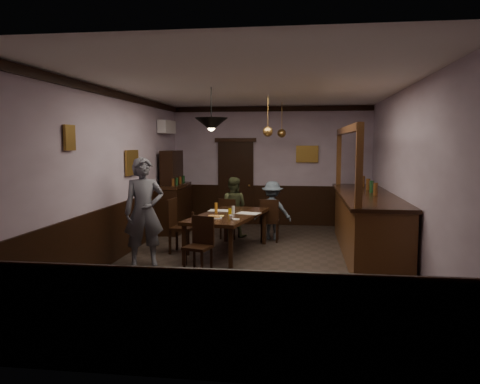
% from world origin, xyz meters
% --- Properties ---
extents(room, '(5.01, 8.01, 3.01)m').
position_xyz_m(room, '(0.00, 0.00, 1.50)').
color(room, '#2D2621').
rests_on(room, ground).
extents(dining_table, '(1.40, 2.35, 0.75)m').
position_xyz_m(dining_table, '(-0.58, 0.71, 0.69)').
color(dining_table, black).
rests_on(dining_table, ground).
extents(chair_far_left, '(0.45, 0.45, 0.89)m').
position_xyz_m(chair_far_left, '(-0.78, 2.04, 0.48)').
color(chair_far_left, black).
rests_on(chair_far_left, ground).
extents(chair_far_right, '(0.40, 0.40, 0.91)m').
position_xyz_m(chair_far_right, '(0.12, 1.87, 0.50)').
color(chair_far_right, black).
rests_on(chair_far_right, ground).
extents(chair_near, '(0.48, 0.48, 0.90)m').
position_xyz_m(chair_near, '(-0.82, -0.60, 0.49)').
color(chair_near, black).
rests_on(chair_near, ground).
extents(chair_side, '(0.48, 0.48, 1.02)m').
position_xyz_m(chair_side, '(-1.53, 0.68, 0.56)').
color(chair_side, black).
rests_on(chair_side, ground).
extents(person_standing, '(0.79, 0.68, 1.84)m').
position_xyz_m(person_standing, '(-1.85, -0.32, 0.92)').
color(person_standing, '#51515C').
rests_on(person_standing, ground).
extents(person_seated_left, '(0.72, 0.60, 1.33)m').
position_xyz_m(person_seated_left, '(-0.73, 2.31, 0.67)').
color(person_seated_left, '#3F462A').
rests_on(person_seated_left, ground).
extents(person_seated_right, '(0.87, 0.57, 1.26)m').
position_xyz_m(person_seated_right, '(0.16, 2.14, 0.63)').
color(person_seated_right, slate).
rests_on(person_seated_right, ground).
extents(newspaper_left, '(0.43, 0.32, 0.01)m').
position_xyz_m(newspaper_left, '(-0.81, 1.13, 0.75)').
color(newspaper_left, silver).
rests_on(newspaper_left, dining_table).
extents(newspaper_right, '(0.49, 0.41, 0.01)m').
position_xyz_m(newspaper_right, '(-0.21, 0.85, 0.75)').
color(newspaper_right, silver).
rests_on(newspaper_right, dining_table).
extents(napkin, '(0.18, 0.18, 0.00)m').
position_xyz_m(napkin, '(-0.70, 0.49, 0.75)').
color(napkin, '#EFCE58').
rests_on(napkin, dining_table).
extents(saucer, '(0.15, 0.15, 0.01)m').
position_xyz_m(saucer, '(-0.35, 0.11, 0.76)').
color(saucer, white).
rests_on(saucer, dining_table).
extents(coffee_cup, '(0.09, 0.09, 0.07)m').
position_xyz_m(coffee_cup, '(-0.42, 0.07, 0.80)').
color(coffee_cup, white).
rests_on(coffee_cup, saucer).
extents(pastry_plate, '(0.22, 0.22, 0.01)m').
position_xyz_m(pastry_plate, '(-0.71, 0.22, 0.76)').
color(pastry_plate, white).
rests_on(pastry_plate, dining_table).
extents(pastry_ring_a, '(0.13, 0.13, 0.04)m').
position_xyz_m(pastry_ring_a, '(-0.79, 0.21, 0.79)').
color(pastry_ring_a, '#C68C47').
rests_on(pastry_ring_a, pastry_plate).
extents(pastry_ring_b, '(0.13, 0.13, 0.04)m').
position_xyz_m(pastry_ring_b, '(-0.70, 0.22, 0.79)').
color(pastry_ring_b, '#C68C47').
rests_on(pastry_ring_b, pastry_plate).
extents(soda_can, '(0.07, 0.07, 0.12)m').
position_xyz_m(soda_can, '(-0.53, 0.64, 0.81)').
color(soda_can, yellow).
rests_on(soda_can, dining_table).
extents(beer_glass, '(0.06, 0.06, 0.20)m').
position_xyz_m(beer_glass, '(-0.82, 0.80, 0.85)').
color(beer_glass, '#BF721E').
rests_on(beer_glass, dining_table).
extents(water_glass, '(0.06, 0.06, 0.15)m').
position_xyz_m(water_glass, '(-0.49, 0.77, 0.82)').
color(water_glass, silver).
rests_on(water_glass, dining_table).
extents(pepper_mill, '(0.04, 0.04, 0.14)m').
position_xyz_m(pepper_mill, '(-1.08, -0.00, 0.82)').
color(pepper_mill, black).
rests_on(pepper_mill, dining_table).
extents(sideboard, '(0.51, 1.44, 1.90)m').
position_xyz_m(sideboard, '(-2.21, 2.80, 0.76)').
color(sideboard, black).
rests_on(sideboard, ground).
extents(bar_counter, '(0.99, 4.24, 2.38)m').
position_xyz_m(bar_counter, '(1.99, 1.08, 0.60)').
color(bar_counter, '#502715').
rests_on(bar_counter, ground).
extents(door_back, '(0.90, 0.06, 2.10)m').
position_xyz_m(door_back, '(-0.90, 3.95, 1.05)').
color(door_back, black).
rests_on(door_back, ground).
extents(ac_unit, '(0.20, 0.85, 0.30)m').
position_xyz_m(ac_unit, '(-2.38, 2.90, 2.45)').
color(ac_unit, white).
rests_on(ac_unit, ground).
extents(picture_left_small, '(0.04, 0.28, 0.36)m').
position_xyz_m(picture_left_small, '(-2.46, -1.60, 2.15)').
color(picture_left_small, olive).
rests_on(picture_left_small, ground).
extents(picture_left_large, '(0.04, 0.62, 0.48)m').
position_xyz_m(picture_left_large, '(-2.46, 0.80, 1.70)').
color(picture_left_large, olive).
rests_on(picture_left_large, ground).
extents(picture_back, '(0.55, 0.04, 0.42)m').
position_xyz_m(picture_back, '(0.90, 3.96, 1.80)').
color(picture_back, olive).
rests_on(picture_back, ground).
extents(pendant_iron, '(0.56, 0.56, 0.73)m').
position_xyz_m(pendant_iron, '(-0.73, -0.08, 2.38)').
color(pendant_iron, black).
rests_on(pendant_iron, ground).
extents(pendant_brass_mid, '(0.20, 0.20, 0.81)m').
position_xyz_m(pendant_brass_mid, '(0.10, 1.47, 2.30)').
color(pendant_brass_mid, '#BF8C3F').
rests_on(pendant_brass_mid, ground).
extents(pendant_brass_far, '(0.20, 0.20, 0.81)m').
position_xyz_m(pendant_brass_far, '(0.30, 3.10, 2.30)').
color(pendant_brass_far, '#BF8C3F').
rests_on(pendant_brass_far, ground).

